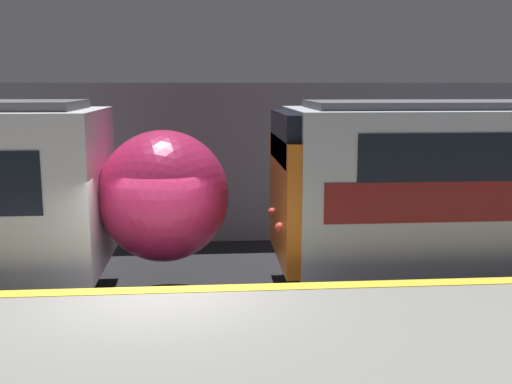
% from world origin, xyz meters
% --- Properties ---
extents(ground_plane, '(120.00, 120.00, 0.00)m').
position_xyz_m(ground_plane, '(0.00, 0.00, 0.00)').
color(ground_plane, black).
extents(station_rear_barrier, '(50.00, 0.15, 4.08)m').
position_xyz_m(station_rear_barrier, '(0.00, 6.42, 2.04)').
color(station_rear_barrier, gray).
rests_on(station_rear_barrier, ground).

